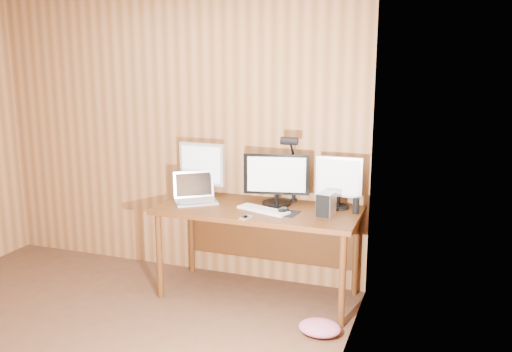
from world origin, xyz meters
The scene contains 14 objects.
room_shell centered at (0.00, 0.00, 1.25)m, with size 4.00×4.00×4.00m.
desk centered at (0.93, 1.70, 0.63)m, with size 1.60×0.70×0.75m.
monitor_center centered at (1.03, 1.78, 0.97)m, with size 0.53×0.23×0.42m.
monitor_left centered at (0.36, 1.81, 1.00)m, with size 0.41×0.19×0.46m.
monitor_right centered at (1.53, 1.84, 0.97)m, with size 0.36×0.17×0.41m.
laptop centered at (0.37, 1.65, 0.81)m, with size 0.42×0.40×0.24m.
keyboard centered at (1.00, 1.56, 0.76)m, with size 0.45×0.26×0.02m.
mousepad centered at (1.16, 1.56, 0.75)m, with size 0.22×0.18×0.00m, color black.
mouse centered at (1.16, 1.56, 0.77)m, with size 0.07×0.12×0.04m, color black.
hard_drive centered at (1.48, 1.61, 0.84)m, with size 0.13×0.17×0.18m.
phone centered at (0.94, 1.33, 0.76)m, with size 0.07×0.12×0.01m.
speaker centered at (1.68, 1.73, 0.81)m, with size 0.05×0.05×0.12m, color black.
desk_lamp centered at (1.14, 1.84, 1.12)m, with size 0.14×0.19×0.59m.
fabric_pile centered at (1.55, 1.18, 0.05)m, with size 0.30×0.25×0.10m, color #B65875, non-canonical shape.
Camera 1 is at (2.30, -2.27, 1.92)m, focal length 38.00 mm.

